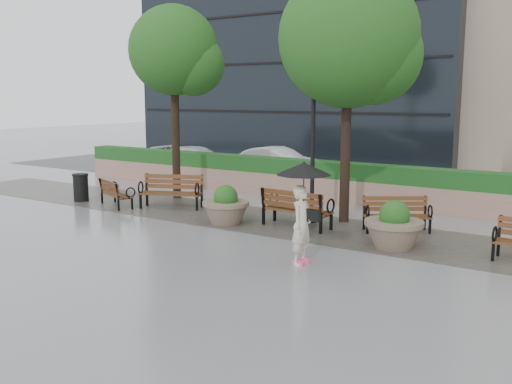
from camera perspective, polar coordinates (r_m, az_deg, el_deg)
The scene contains 17 objects.
ground at distance 13.79m, azimuth -3.74°, elevation -5.41°, with size 100.00×100.00×0.00m, color gray.
cobble_strip at distance 16.21m, azimuth 2.70°, elevation -3.12°, with size 28.00×3.20×0.01m, color #383330.
hedge_wall at distance 19.57m, azimuth 8.73°, elevation 0.94°, with size 24.00×0.80×1.35m.
asphalt_street at distance 23.32m, azimuth 12.84°, elevation 0.54°, with size 40.00×7.00×0.00m, color black.
bench_0 at distance 19.14m, azimuth -13.79°, elevation -0.66°, with size 1.71×1.20×0.86m.
bench_1 at distance 18.51m, azimuth -8.46°, elevation -0.64°, with size 2.11×1.48×1.06m.
bench_2 at distance 15.64m, azimuth 4.06°, elevation -2.45°, with size 2.00×0.90×1.05m.
bench_3 at distance 15.55m, azimuth 13.86°, elevation -2.92°, with size 1.80×1.52×0.92m.
planter_left at distance 16.06m, azimuth -3.04°, elevation -1.68°, with size 1.32×1.32×1.11m.
planter_right at distance 13.84m, azimuth 13.62°, elevation -3.67°, with size 1.38×1.38×1.16m.
trash_bin at distance 20.40m, azimuth -17.11°, elevation 0.36°, with size 0.54×0.54×0.90m, color black.
lamppost at distance 16.06m, azimuth 5.68°, elevation 3.63°, with size 0.28×0.28×4.32m.
tree_0 at distance 20.11m, azimuth -7.74°, elevation 13.46°, with size 3.19×3.05×6.63m.
tree_1 at distance 16.26m, azimuth 9.84°, elevation 14.50°, with size 3.86×3.83×7.05m.
car_left at distance 26.54m, azimuth -5.89°, elevation 3.16°, with size 1.76×4.33×1.26m, color silver.
car_right at distance 25.08m, azimuth 2.19°, elevation 2.94°, with size 1.43×4.10×1.35m, color silver.
pedestrian at distance 12.09m, azimuth 4.70°, elevation -1.11°, with size 1.18×1.18×2.18m.
Camera 1 is at (8.09, -10.59, 3.55)m, focal length 40.00 mm.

